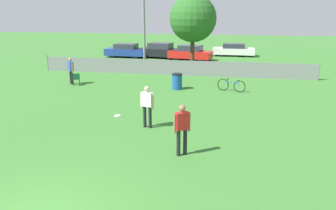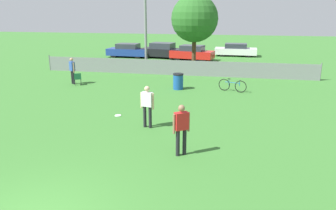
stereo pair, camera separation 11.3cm
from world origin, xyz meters
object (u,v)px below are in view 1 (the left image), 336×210
at_px(tree_near_pole, 193,19).
at_px(parked_car_red, 190,53).
at_px(spectator_in_blue, 71,69).
at_px(folding_chair_sideline, 76,78).
at_px(parked_car_dark, 161,51).
at_px(light_pole, 144,7).
at_px(trash_bin, 177,81).
at_px(parked_car_white, 234,50).
at_px(bicycle_sideline, 231,85).
at_px(player_receiver_white, 147,104).
at_px(frisbee_disc, 117,116).
at_px(parked_car_blue, 126,51).
at_px(player_thrower_red, 182,126).

relative_size(tree_near_pole, parked_car_red, 1.34).
xyz_separation_m(tree_near_pole, spectator_in_blue, (-7.03, -6.34, -2.99)).
bearing_deg(folding_chair_sideline, spectator_in_blue, -59.86).
bearing_deg(parked_car_dark, light_pole, -76.82).
relative_size(parked_car_dark, parked_car_red, 1.04).
height_order(tree_near_pole, trash_bin, tree_near_pole).
distance_m(parked_car_red, parked_car_white, 5.57).
distance_m(folding_chair_sideline, parked_car_red, 13.52).
xyz_separation_m(spectator_in_blue, bicycle_sideline, (10.12, -0.01, -0.62)).
relative_size(player_receiver_white, parked_car_dark, 0.39).
distance_m(tree_near_pole, player_receiver_white, 13.61).
relative_size(light_pole, parked_car_white, 1.92).
xyz_separation_m(player_receiver_white, frisbee_disc, (-1.72, 1.20, -1.00)).
bearing_deg(parked_car_blue, player_thrower_red, -65.22).
xyz_separation_m(spectator_in_blue, parked_car_blue, (-0.49, 12.81, -0.32)).
xyz_separation_m(frisbee_disc, parked_car_dark, (-2.06, 18.65, 0.71)).
xyz_separation_m(light_pole, parked_car_red, (2.68, 6.76, -4.14)).
bearing_deg(parked_car_red, trash_bin, -75.39).
bearing_deg(parked_car_white, spectator_in_blue, -122.02).
distance_m(tree_near_pole, trash_bin, 7.30).
bearing_deg(frisbee_disc, player_receiver_white, -34.90).
relative_size(bicycle_sideline, parked_car_red, 0.38).
height_order(folding_chair_sideline, trash_bin, trash_bin).
xyz_separation_m(player_thrower_red, parked_car_white, (1.61, 25.09, -0.38)).
xyz_separation_m(frisbee_disc, parked_car_blue, (-5.61, 18.55, 0.66)).
bearing_deg(parked_car_red, bicycle_sideline, -60.65).
bearing_deg(parked_car_white, parked_car_dark, -157.14).
bearing_deg(folding_chair_sideline, parked_car_dark, -130.65).
height_order(player_thrower_red, trash_bin, player_thrower_red).
height_order(spectator_in_blue, parked_car_red, spectator_in_blue).
bearing_deg(frisbee_disc, folding_chair_sideline, 130.38).
distance_m(light_pole, parked_car_white, 13.22).
relative_size(spectator_in_blue, parked_car_red, 0.40).
bearing_deg(parked_car_red, parked_car_dark, 174.46).
height_order(light_pole, player_thrower_red, light_pole).
bearing_deg(tree_near_pole, parked_car_white, 71.37).
bearing_deg(trash_bin, player_thrower_red, -79.56).
height_order(light_pole, parked_car_white, light_pole).
bearing_deg(tree_near_pole, parked_car_blue, 139.27).
bearing_deg(frisbee_disc, spectator_in_blue, 131.73).
bearing_deg(player_receiver_white, player_thrower_red, -41.13).
xyz_separation_m(parked_car_dark, parked_car_red, (3.10, -0.92, -0.03)).
relative_size(spectator_in_blue, parked_car_dark, 0.38).
bearing_deg(parked_car_blue, light_pole, -59.97).
bearing_deg(tree_near_pole, spectator_in_blue, -137.94).
distance_m(spectator_in_blue, parked_car_red, 13.48).
xyz_separation_m(player_receiver_white, parked_car_red, (-0.67, 18.92, -0.32)).
bearing_deg(frisbee_disc, parked_car_white, 76.69).
relative_size(folding_chair_sideline, parked_car_blue, 0.19).
distance_m(frisbee_disc, bicycle_sideline, 7.61).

